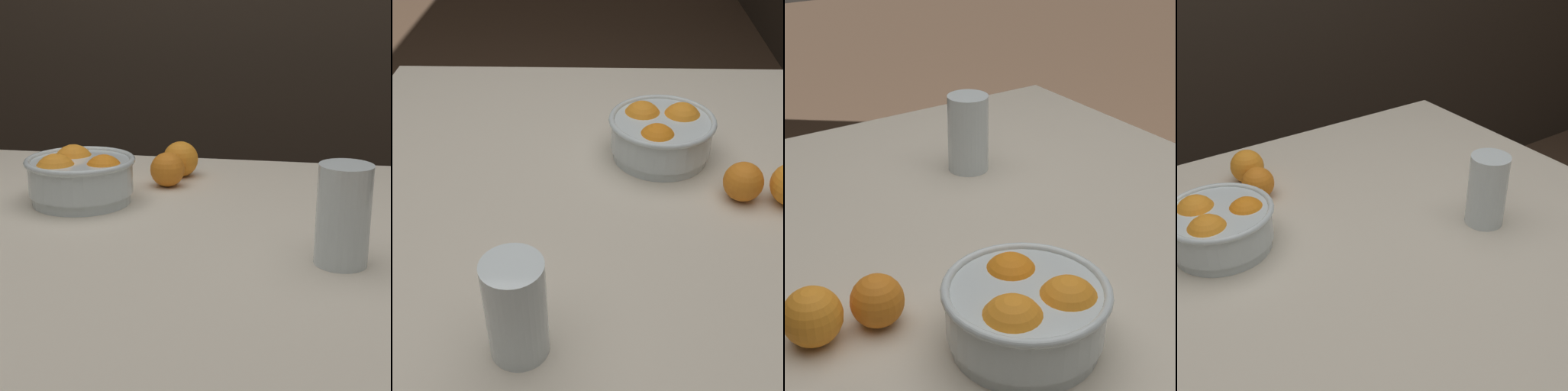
% 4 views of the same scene
% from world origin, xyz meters
% --- Properties ---
extents(dining_table, '(1.30, 1.09, 0.75)m').
position_xyz_m(dining_table, '(0.00, 0.00, 0.68)').
color(dining_table, beige).
rests_on(dining_table, ground_plane).
extents(fruit_bowl, '(0.22, 0.22, 0.10)m').
position_xyz_m(fruit_bowl, '(-0.20, 0.14, 0.80)').
color(fruit_bowl, silver).
rests_on(fruit_bowl, dining_table).
extents(juice_glass, '(0.08, 0.08, 0.15)m').
position_xyz_m(juice_glass, '(0.29, -0.09, 0.82)').
color(juice_glass, '#F4A314').
rests_on(juice_glass, dining_table).
extents(orange_loose_near_bowl, '(0.07, 0.07, 0.07)m').
position_xyz_m(orange_loose_near_bowl, '(-0.06, 0.28, 0.78)').
color(orange_loose_near_bowl, orange).
rests_on(orange_loose_near_bowl, dining_table).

